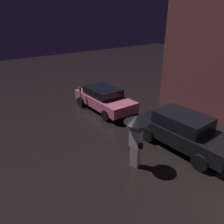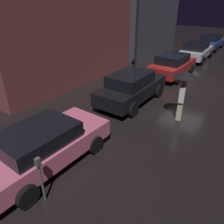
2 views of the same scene
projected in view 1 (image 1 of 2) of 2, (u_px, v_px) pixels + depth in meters
The scene contains 4 objects.
parked_car_pink at pixel (104, 98), 13.11m from camera, with size 4.25×1.95×1.34m.
parked_car_black at pixel (184, 131), 9.28m from camera, with size 4.21×1.90×1.50m.
pedestrian_with_umbrella at pixel (136, 130), 7.74m from camera, with size 0.91×0.91×2.13m.
parking_meter at pixel (80, 96), 13.11m from camera, with size 0.12×0.10×1.36m.
Camera 1 is at (0.35, -6.00, 5.30)m, focal length 35.00 mm.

